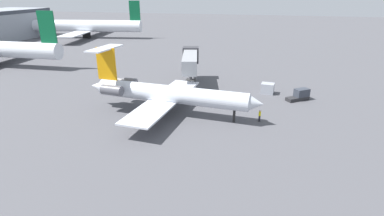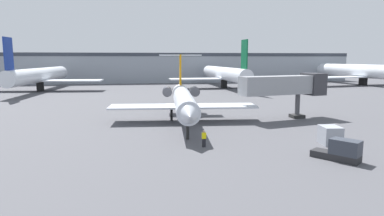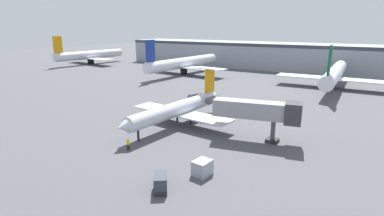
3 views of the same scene
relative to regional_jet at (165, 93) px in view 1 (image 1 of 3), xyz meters
The scene contains 7 objects.
ground_plane 3.46m from the regional_jet, 153.34° to the left, with size 400.00×400.00×0.10m, color #4C4C51.
regional_jet is the anchor object (origin of this frame).
jet_bridge 15.42m from the regional_jet, ahead, with size 13.59×5.63×6.54m.
ground_crew_marshaller 14.06m from the regional_jet, 89.49° to the right, with size 0.42×0.30×1.69m.
baggage_tug_lead 23.09m from the regional_jet, 61.80° to the right, with size 3.50×4.05×1.90m.
cargo_container_uld 19.98m from the regional_jet, 48.70° to the right, with size 2.09×2.43×1.87m.
parked_airliner_east_mid 85.17m from the regional_jet, 38.63° to the left, with size 36.74×43.33×13.73m.
Camera 1 is at (-39.25, -14.06, 17.35)m, focal length 28.34 mm.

